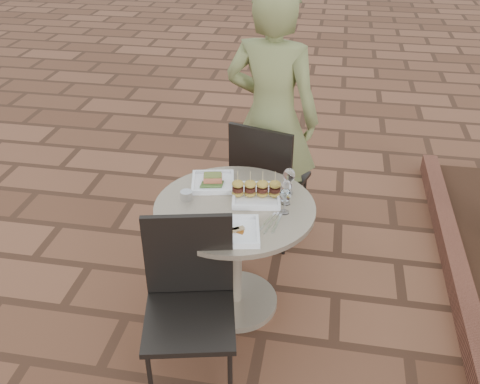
% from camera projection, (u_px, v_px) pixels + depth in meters
% --- Properties ---
extents(ground, '(60.00, 60.00, 0.00)m').
position_uv_depth(ground, '(208.00, 280.00, 3.53)').
color(ground, brown).
rests_on(ground, ground).
extents(cafe_table, '(0.90, 0.90, 0.73)m').
position_uv_depth(cafe_table, '(235.00, 241.00, 3.10)').
color(cafe_table, gray).
rests_on(cafe_table, ground).
extents(chair_far, '(0.54, 0.54, 0.93)m').
position_uv_depth(chair_far, '(266.00, 174.00, 3.63)').
color(chair_far, black).
rests_on(chair_far, ground).
extents(chair_near, '(0.53, 0.53, 0.93)m').
position_uv_depth(chair_near, '(189.00, 292.00, 2.63)').
color(chair_near, black).
rests_on(chair_near, ground).
extents(diner, '(0.72, 0.54, 1.78)m').
position_uv_depth(diner, '(272.00, 119.00, 3.59)').
color(diner, olive).
rests_on(diner, ground).
extents(plate_salmon, '(0.29, 0.29, 0.07)m').
position_uv_depth(plate_salmon, '(213.00, 182.00, 3.15)').
color(plate_salmon, white).
rests_on(plate_salmon, cafe_table).
extents(plate_sliders, '(0.30, 0.30, 0.17)m').
position_uv_depth(plate_sliders, '(256.00, 192.00, 3.01)').
color(plate_sliders, white).
rests_on(plate_sliders, cafe_table).
extents(plate_tuna, '(0.30, 0.30, 0.03)m').
position_uv_depth(plate_tuna, '(234.00, 231.00, 2.73)').
color(plate_tuna, white).
rests_on(plate_tuna, cafe_table).
extents(wine_glass_right, '(0.06, 0.06, 0.15)m').
position_uv_depth(wine_glass_right, '(285.00, 196.00, 2.85)').
color(wine_glass_right, white).
rests_on(wine_glass_right, cafe_table).
extents(wine_glass_mid, '(0.06, 0.06, 0.15)m').
position_uv_depth(wine_glass_mid, '(286.00, 187.00, 2.93)').
color(wine_glass_mid, white).
rests_on(wine_glass_mid, cafe_table).
extents(wine_glass_far, '(0.07, 0.07, 0.16)m').
position_uv_depth(wine_glass_far, '(289.00, 176.00, 3.02)').
color(wine_glass_far, white).
rests_on(wine_glass_far, cafe_table).
extents(steel_ramekin, '(0.08, 0.08, 0.05)m').
position_uv_depth(steel_ramekin, '(186.00, 195.00, 3.01)').
color(steel_ramekin, silver).
rests_on(steel_ramekin, cafe_table).
extents(cutlery_set, '(0.14, 0.24, 0.00)m').
position_uv_depth(cutlery_set, '(272.00, 223.00, 2.82)').
color(cutlery_set, silver).
rests_on(cutlery_set, cafe_table).
extents(planter_curb, '(0.12, 3.00, 0.15)m').
position_uv_depth(planter_curb, '(456.00, 270.00, 3.50)').
color(planter_curb, brown).
rests_on(planter_curb, ground).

